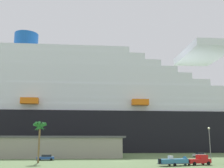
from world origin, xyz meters
TOP-DOWN VIEW (x-y plane):
  - ground_plane at (0.00, 30.00)m, footprint 600.00×600.00m
  - cruise_ship at (-7.97, 76.04)m, footprint 268.43×56.44m
  - terminal_building at (-23.58, 26.01)m, footprint 59.09×25.55m
  - pickup_truck at (14.76, -13.96)m, footprint 5.86×3.05m
  - small_boat_on_trailer at (8.86, -15.02)m, footprint 8.78×3.32m
  - palm_tree at (-21.36, -1.44)m, footprint 3.44×3.33m
  - street_lamp at (20.94, -7.99)m, footprint 0.56×0.56m
  - parked_car_green_wagon at (-9.01, 17.54)m, footprint 4.40×2.09m
  - parked_car_blue_suv at (-20.03, 8.12)m, footprint 4.80×2.18m
  - parked_car_silver_sedan at (30.55, 16.93)m, footprint 4.59×2.54m

SIDE VIEW (x-z plane):
  - ground_plane at x=0.00m, z-range 0.00..0.00m
  - parked_car_silver_sedan at x=30.55m, z-range 0.04..1.62m
  - parked_car_green_wagon at x=-9.01m, z-range 0.04..1.62m
  - parked_car_blue_suv at x=-20.03m, z-range 0.05..1.63m
  - small_boat_on_trailer at x=8.86m, z-range -0.12..2.03m
  - pickup_truck at x=14.76m, z-range -0.06..2.14m
  - terminal_building at x=-23.58m, z-range 0.02..6.99m
  - street_lamp at x=20.94m, z-range 1.25..10.03m
  - palm_tree at x=-21.36m, z-range 3.27..13.38m
  - cruise_ship at x=-7.97m, z-range -14.07..56.69m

